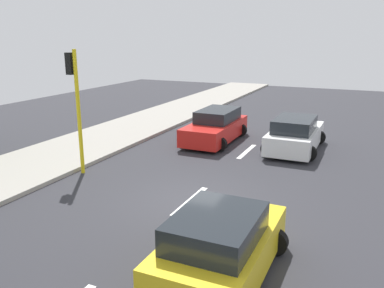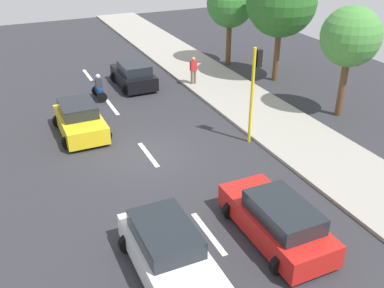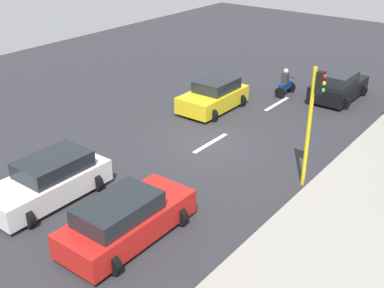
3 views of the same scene
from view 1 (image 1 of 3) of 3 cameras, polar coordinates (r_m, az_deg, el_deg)
ground_plane at (r=12.61m, az=-0.27°, el=-8.27°), size 40.00×60.00×0.10m
sidewalk at (r=16.56m, az=-22.90°, el=-3.24°), size 4.00×60.00×0.15m
lane_stripe_far_north at (r=23.56m, az=12.00°, el=2.68°), size 0.20×2.40×0.01m
lane_stripe_north at (r=17.91m, az=7.76°, el=-1.05°), size 0.20×2.40×0.01m
lane_stripe_mid at (r=12.59m, az=-0.27°, el=-8.03°), size 0.20×2.40×0.01m
car_yellow_cab at (r=8.69m, az=4.01°, el=-14.18°), size 2.33×3.85×1.52m
car_white at (r=18.35m, az=14.37°, el=1.28°), size 2.31×4.36×1.52m
car_red at (r=19.35m, az=3.36°, el=2.45°), size 2.26×4.49×1.52m
traffic_light_corner at (r=15.00m, az=-16.21°, el=6.77°), size 0.49×0.24×4.50m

